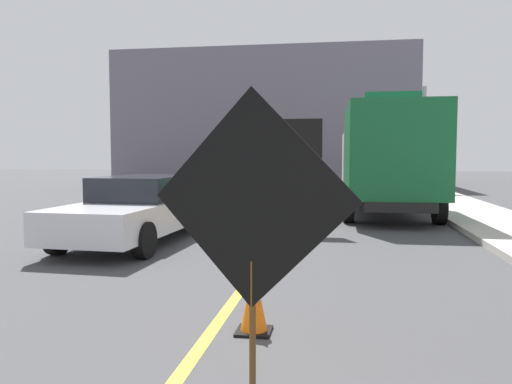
{
  "coord_description": "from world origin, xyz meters",
  "views": [
    {
      "loc": [
        1.29,
        -0.22,
        1.84
      ],
      "look_at": [
        0.27,
        6.09,
        1.37
      ],
      "focal_mm": 35.76,
      "sensor_mm": 36.0,
      "label": 1
    }
  ],
  "objects_px": {
    "highway_guide_sign": "(406,121)",
    "pickup_car": "(141,208)",
    "roadwork_sign": "(252,205)",
    "box_truck": "(386,157)",
    "traffic_cone_near_sign": "(254,300)",
    "traffic_cone_far_lane": "(291,224)",
    "traffic_cone_mid_lane": "(263,249)",
    "arrow_board_trailer": "(289,211)"
  },
  "relations": [
    {
      "from": "traffic_cone_near_sign",
      "to": "traffic_cone_far_lane",
      "type": "bearing_deg",
      "value": 91.37
    },
    {
      "from": "box_truck",
      "to": "traffic_cone_far_lane",
      "type": "bearing_deg",
      "value": -114.93
    },
    {
      "from": "pickup_car",
      "to": "highway_guide_sign",
      "type": "height_order",
      "value": "highway_guide_sign"
    },
    {
      "from": "roadwork_sign",
      "to": "arrow_board_trailer",
      "type": "distance_m",
      "value": 8.68
    },
    {
      "from": "arrow_board_trailer",
      "to": "traffic_cone_mid_lane",
      "type": "xyz_separation_m",
      "value": [
        0.02,
        -4.4,
        -0.12
      ]
    },
    {
      "from": "highway_guide_sign",
      "to": "traffic_cone_mid_lane",
      "type": "xyz_separation_m",
      "value": [
        -4.27,
        -16.82,
        -3.07
      ]
    },
    {
      "from": "box_truck",
      "to": "highway_guide_sign",
      "type": "relative_size",
      "value": 1.51
    },
    {
      "from": "highway_guide_sign",
      "to": "traffic_cone_mid_lane",
      "type": "height_order",
      "value": "highway_guide_sign"
    },
    {
      "from": "box_truck",
      "to": "pickup_car",
      "type": "bearing_deg",
      "value": -134.24
    },
    {
      "from": "arrow_board_trailer",
      "to": "traffic_cone_near_sign",
      "type": "distance_m",
      "value": 7.21
    },
    {
      "from": "roadwork_sign",
      "to": "traffic_cone_mid_lane",
      "type": "distance_m",
      "value": 4.39
    },
    {
      "from": "roadwork_sign",
      "to": "box_truck",
      "type": "bearing_deg",
      "value": 80.52
    },
    {
      "from": "arrow_board_trailer",
      "to": "highway_guide_sign",
      "type": "height_order",
      "value": "highway_guide_sign"
    },
    {
      "from": "box_truck",
      "to": "highway_guide_sign",
      "type": "bearing_deg",
      "value": 79.14
    },
    {
      "from": "pickup_car",
      "to": "highway_guide_sign",
      "type": "bearing_deg",
      "value": 63.3
    },
    {
      "from": "traffic_cone_mid_lane",
      "to": "pickup_car",
      "type": "bearing_deg",
      "value": 141.21
    },
    {
      "from": "roadwork_sign",
      "to": "box_truck",
      "type": "xyz_separation_m",
      "value": [
        2.06,
        12.34,
        0.29
      ]
    },
    {
      "from": "highway_guide_sign",
      "to": "pickup_car",
      "type": "bearing_deg",
      "value": -116.7
    },
    {
      "from": "traffic_cone_near_sign",
      "to": "roadwork_sign",
      "type": "bearing_deg",
      "value": -81.05
    },
    {
      "from": "roadwork_sign",
      "to": "traffic_cone_near_sign",
      "type": "relative_size",
      "value": 3.33
    },
    {
      "from": "traffic_cone_near_sign",
      "to": "box_truck",
      "type": "bearing_deg",
      "value": 78.21
    },
    {
      "from": "highway_guide_sign",
      "to": "traffic_cone_near_sign",
      "type": "xyz_separation_m",
      "value": [
        -3.95,
        -19.62,
        -3.08
      ]
    },
    {
      "from": "highway_guide_sign",
      "to": "roadwork_sign",
      "type": "bearing_deg",
      "value": -100.05
    },
    {
      "from": "roadwork_sign",
      "to": "box_truck",
      "type": "distance_m",
      "value": 12.52
    },
    {
      "from": "pickup_car",
      "to": "highway_guide_sign",
      "type": "xyz_separation_m",
      "value": [
        7.25,
        14.42,
        2.73
      ]
    },
    {
      "from": "highway_guide_sign",
      "to": "traffic_cone_near_sign",
      "type": "bearing_deg",
      "value": -101.38
    },
    {
      "from": "pickup_car",
      "to": "traffic_cone_far_lane",
      "type": "xyz_separation_m",
      "value": [
        3.17,
        0.53,
        -0.34
      ]
    },
    {
      "from": "roadwork_sign",
      "to": "traffic_cone_mid_lane",
      "type": "height_order",
      "value": "roadwork_sign"
    },
    {
      "from": "arrow_board_trailer",
      "to": "highway_guide_sign",
      "type": "distance_m",
      "value": 13.46
    },
    {
      "from": "traffic_cone_near_sign",
      "to": "traffic_cone_mid_lane",
      "type": "height_order",
      "value": "traffic_cone_mid_lane"
    },
    {
      "from": "pickup_car",
      "to": "traffic_cone_near_sign",
      "type": "xyz_separation_m",
      "value": [
        3.31,
        -5.2,
        -0.35
      ]
    },
    {
      "from": "box_truck",
      "to": "traffic_cone_near_sign",
      "type": "xyz_separation_m",
      "value": [
        -2.28,
        -10.94,
        -1.41
      ]
    },
    {
      "from": "traffic_cone_near_sign",
      "to": "traffic_cone_far_lane",
      "type": "relative_size",
      "value": 0.96
    },
    {
      "from": "roadwork_sign",
      "to": "pickup_car",
      "type": "relative_size",
      "value": 0.45
    },
    {
      "from": "pickup_car",
      "to": "traffic_cone_mid_lane",
      "type": "bearing_deg",
      "value": -38.79
    },
    {
      "from": "roadwork_sign",
      "to": "pickup_car",
      "type": "xyz_separation_m",
      "value": [
        -3.53,
        6.61,
        -0.77
      ]
    },
    {
      "from": "arrow_board_trailer",
      "to": "traffic_cone_near_sign",
      "type": "bearing_deg",
      "value": -87.31
    },
    {
      "from": "box_truck",
      "to": "traffic_cone_near_sign",
      "type": "relative_size",
      "value": 10.74
    },
    {
      "from": "roadwork_sign",
      "to": "traffic_cone_near_sign",
      "type": "height_order",
      "value": "roadwork_sign"
    },
    {
      "from": "arrow_board_trailer",
      "to": "traffic_cone_mid_lane",
      "type": "relative_size",
      "value": 3.72
    },
    {
      "from": "highway_guide_sign",
      "to": "arrow_board_trailer",
      "type": "bearing_deg",
      "value": -109.04
    },
    {
      "from": "box_truck",
      "to": "traffic_cone_mid_lane",
      "type": "height_order",
      "value": "box_truck"
    }
  ]
}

